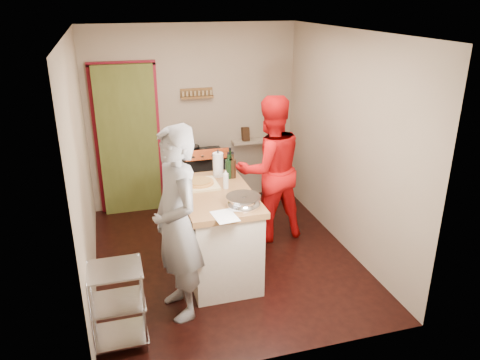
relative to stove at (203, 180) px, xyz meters
name	(u,v)px	position (x,y,z in m)	size (l,w,h in m)	color
floor	(225,257)	(-0.05, -1.42, -0.45)	(3.50, 3.50, 0.00)	black
back_wall	(149,131)	(-0.69, 0.36, 0.68)	(3.00, 0.44, 2.60)	gray
left_wall	(82,168)	(-1.55, -1.42, 0.85)	(0.04, 3.50, 2.60)	gray
right_wall	(346,143)	(1.45, -1.42, 0.85)	(0.04, 3.50, 2.60)	gray
ceiling	(222,30)	(-0.05, -1.42, 2.16)	(3.00, 3.50, 0.02)	white
stove	(203,180)	(0.00, 0.00, 0.00)	(0.60, 0.63, 1.00)	black
wire_shelving	(117,303)	(-1.33, -2.62, -0.01)	(0.48, 0.40, 0.80)	silver
island	(218,231)	(-0.20, -1.69, 0.06)	(0.76, 1.40, 1.29)	beige
person_stripe	(177,225)	(-0.72, -2.28, 0.50)	(0.69, 0.46, 1.90)	#A7A8AC
person_red	(270,169)	(0.63, -1.04, 0.47)	(0.90, 0.70, 1.85)	red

